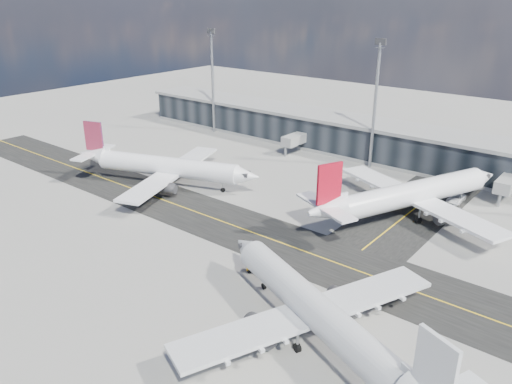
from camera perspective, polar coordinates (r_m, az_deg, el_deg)
ground at (r=82.77m, az=-2.43°, el=-5.51°), size 300.00×300.00×0.00m
taxiway_lanes at (r=88.20m, az=4.11°, el=-3.73°), size 180.00×63.00×0.03m
terminal_concourse at (r=124.92m, az=14.45°, el=5.41°), size 152.00×19.80×8.80m
floodlight_masts at (r=116.12m, az=13.49°, el=10.15°), size 102.50×0.70×28.90m
airliner_af at (r=106.34m, az=-10.37°, el=2.88°), size 40.35×34.86×12.31m
airliner_redtail at (r=93.64m, az=17.13°, el=-0.27°), size 36.19×41.89×12.97m
airliner_near at (r=59.06m, az=7.15°, el=-13.59°), size 38.72×33.48×11.96m
baggage_tug at (r=73.31m, az=0.22°, el=-8.64°), size 2.89×2.17×1.64m
service_van at (r=104.46m, az=21.89°, el=-0.70°), size 2.56×5.43×1.50m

